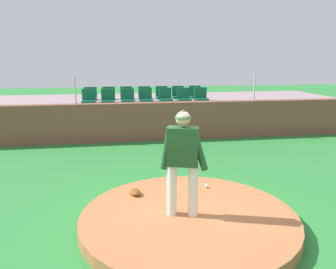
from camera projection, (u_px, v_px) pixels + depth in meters
name	position (u px, v px, depth m)	size (l,w,h in m)	color
ground_plane	(188.00, 225.00, 5.72)	(60.00, 60.00, 0.00)	#2B7E35
pitchers_mound	(188.00, 219.00, 5.69)	(3.72, 3.72, 0.21)	#AA663C
pitcher	(183.00, 155.00, 5.40)	(0.79, 0.40, 1.81)	silver
baseball	(207.00, 186.00, 6.80)	(0.07, 0.07, 0.07)	white
fielding_glove	(135.00, 192.00, 6.44)	(0.30, 0.20, 0.11)	brown
brick_barrier	(149.00, 121.00, 11.61)	(15.92, 0.40, 1.33)	brown
fence_post_left	(75.00, 90.00, 10.97)	(0.06, 0.06, 0.94)	silver
fence_post_right	(254.00, 88.00, 11.96)	(0.06, 0.06, 0.94)	silver
bleacher_platform	(144.00, 112.00, 13.85)	(15.86, 3.74, 1.25)	gray
stadium_chair_0	(89.00, 99.00, 12.03)	(0.48, 0.44, 0.50)	#0F623D
stadium_chair_1	(108.00, 98.00, 12.14)	(0.48, 0.44, 0.50)	#0F623D
stadium_chair_2	(128.00, 98.00, 12.28)	(0.48, 0.44, 0.50)	#0F623D
stadium_chair_3	(146.00, 97.00, 12.40)	(0.48, 0.44, 0.50)	#0F623D
stadium_chair_4	(166.00, 97.00, 12.51)	(0.48, 0.44, 0.50)	#0F623D
stadium_chair_5	(184.00, 97.00, 12.58)	(0.48, 0.44, 0.50)	#0F623D
stadium_chair_6	(201.00, 97.00, 12.69)	(0.48, 0.44, 0.50)	#0F623D
stadium_chair_7	(91.00, 96.00, 12.90)	(0.48, 0.44, 0.50)	#0F623D
stadium_chair_8	(109.00, 96.00, 13.03)	(0.48, 0.44, 0.50)	#0F623D
stadium_chair_9	(127.00, 95.00, 13.16)	(0.48, 0.44, 0.50)	#0F623D
stadium_chair_10	(145.00, 95.00, 13.23)	(0.48, 0.44, 0.50)	#0F623D
stadium_chair_11	(162.00, 95.00, 13.35)	(0.48, 0.44, 0.50)	#0F623D
stadium_chair_12	(178.00, 94.00, 13.47)	(0.48, 0.44, 0.50)	#0F623D
stadium_chair_13	(195.00, 94.00, 13.60)	(0.48, 0.44, 0.50)	#0F623D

